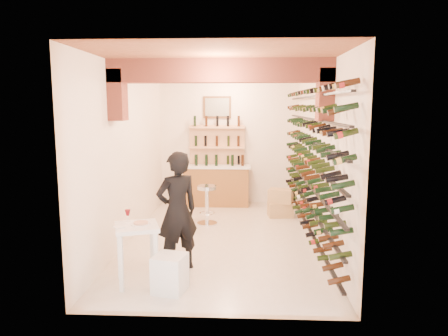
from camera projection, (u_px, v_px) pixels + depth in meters
name	position (u px, v px, depth m)	size (l,w,h in m)	color
ground	(223.00, 238.00, 7.88)	(6.00, 6.00, 0.00)	beige
room_shell	(222.00, 119.00, 7.29)	(3.52, 6.02, 3.21)	white
wine_rack	(307.00, 158.00, 7.58)	(0.32, 5.70, 2.56)	black
back_counter	(217.00, 184.00, 10.43)	(1.70, 0.62, 1.29)	#9A652F
back_shelving	(217.00, 158.00, 10.58)	(1.40, 0.31, 2.73)	#E3AC7F
tasting_table	(137.00, 235.00, 5.80)	(0.74, 0.74, 1.02)	white
white_stool	(170.00, 273.00, 5.58)	(0.40, 0.40, 0.51)	white
person	(177.00, 211.00, 6.26)	(0.66, 0.44, 1.82)	black
chrome_barstool	(207.00, 202.00, 8.74)	(0.43, 0.43, 0.83)	silver
crate_lower	(280.00, 209.00, 9.39)	(0.54, 0.38, 0.33)	tan
crate_upper	(281.00, 196.00, 9.34)	(0.52, 0.36, 0.31)	tan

